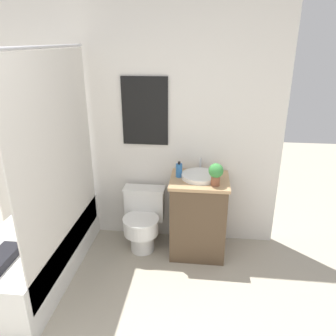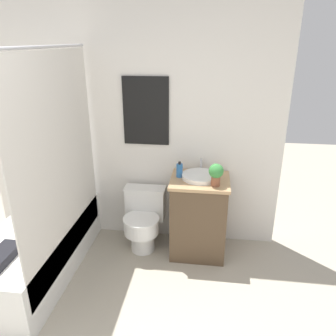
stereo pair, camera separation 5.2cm
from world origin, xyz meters
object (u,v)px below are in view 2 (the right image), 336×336
at_px(sink, 200,176).
at_px(potted_plant, 216,173).
at_px(soap_bottle, 179,170).
at_px(toilet, 143,219).

height_order(sink, potted_plant, potted_plant).
distance_m(sink, potted_plant, 0.23).
xyz_separation_m(soap_bottle, potted_plant, (0.34, -0.15, 0.05)).
bearing_deg(potted_plant, toilet, 169.16).
height_order(toilet, soap_bottle, soap_bottle).
relative_size(toilet, sink, 1.61).
xyz_separation_m(toilet, soap_bottle, (0.36, 0.02, 0.54)).
bearing_deg(potted_plant, sink, 133.61).
bearing_deg(soap_bottle, sink, -1.91).
relative_size(sink, potted_plant, 1.86).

